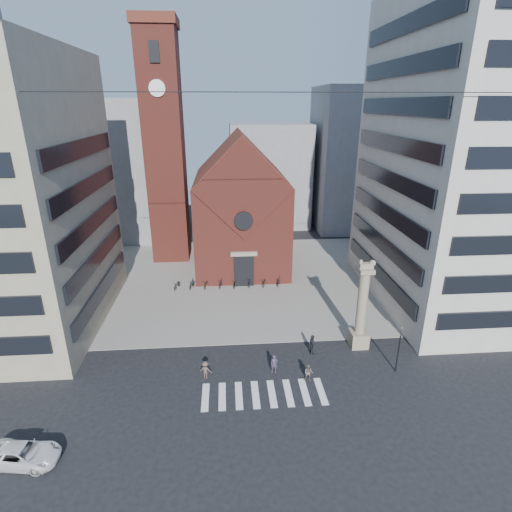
# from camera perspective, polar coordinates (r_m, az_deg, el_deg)

# --- Properties ---
(ground) EXTENTS (120.00, 120.00, 0.00)m
(ground) POSITION_cam_1_polar(r_m,az_deg,el_deg) (35.37, -0.29, -16.04)
(ground) COLOR black
(ground) RESTS_ON ground
(piazza) EXTENTS (46.00, 30.00, 0.05)m
(piazza) POSITION_cam_1_polar(r_m,az_deg,el_deg) (51.77, -1.81, -3.27)
(piazza) COLOR gray
(piazza) RESTS_ON ground
(zebra_crossing) EXTENTS (10.20, 3.20, 0.01)m
(zebra_crossing) POSITION_cam_1_polar(r_m,az_deg,el_deg) (33.07, 1.12, -19.11)
(zebra_crossing) COLOR white
(zebra_crossing) RESTS_ON ground
(church) EXTENTS (12.00, 16.65, 18.00)m
(church) POSITION_cam_1_polar(r_m,az_deg,el_deg) (54.87, -2.21, 6.95)
(church) COLOR maroon
(church) RESTS_ON ground
(campanile) EXTENTS (5.50, 5.50, 31.20)m
(campanile) POSITION_cam_1_polar(r_m,az_deg,el_deg) (56.98, -12.90, 14.91)
(campanile) COLOR maroon
(campanile) RESTS_ON ground
(building_right) EXTENTS (18.00, 22.00, 32.00)m
(building_right) POSITION_cam_1_polar(r_m,az_deg,el_deg) (48.13, 29.04, 12.14)
(building_right) COLOR beige
(building_right) RESTS_ON ground
(bg_block_left) EXTENTS (16.00, 14.00, 22.00)m
(bg_block_left) POSITION_cam_1_polar(r_m,az_deg,el_deg) (71.24, -19.40, 11.55)
(bg_block_left) COLOR gray
(bg_block_left) RESTS_ON ground
(bg_block_mid) EXTENTS (14.00, 12.00, 18.00)m
(bg_block_mid) POSITION_cam_1_polar(r_m,az_deg,el_deg) (74.61, 1.84, 11.52)
(bg_block_mid) COLOR gray
(bg_block_mid) RESTS_ON ground
(bg_block_right) EXTENTS (16.00, 14.00, 24.00)m
(bg_block_right) POSITION_cam_1_polar(r_m,az_deg,el_deg) (74.72, 14.76, 13.20)
(bg_block_right) COLOR gray
(bg_block_right) RESTS_ON ground
(lion_column) EXTENTS (1.63, 1.60, 8.68)m
(lion_column) POSITION_cam_1_polar(r_m,az_deg,el_deg) (37.86, 14.80, -7.89)
(lion_column) COLOR gray
(lion_column) RESTS_ON ground
(traffic_light) EXTENTS (0.13, 0.16, 4.30)m
(traffic_light) POSITION_cam_1_polar(r_m,az_deg,el_deg) (35.99, 19.73, -12.30)
(traffic_light) COLOR black
(traffic_light) RESTS_ON ground
(white_car) EXTENTS (4.82, 2.69, 1.27)m
(white_car) POSITION_cam_1_polar(r_m,az_deg,el_deg) (31.67, -30.37, -23.26)
(white_car) COLOR silver
(white_car) RESTS_ON ground
(pedestrian_0) EXTENTS (0.63, 0.43, 1.66)m
(pedestrian_0) POSITION_cam_1_polar(r_m,az_deg,el_deg) (34.72, 2.60, -15.15)
(pedestrian_0) COLOR #3D3449
(pedestrian_0) RESTS_ON ground
(pedestrian_1) EXTENTS (0.88, 0.78, 1.52)m
(pedestrian_1) POSITION_cam_1_polar(r_m,az_deg,el_deg) (34.15, 7.52, -16.20)
(pedestrian_1) COLOR #60564D
(pedestrian_1) RESTS_ON ground
(pedestrian_2) EXTENTS (0.53, 1.18, 1.98)m
(pedestrian_2) POSITION_cam_1_polar(r_m,az_deg,el_deg) (37.09, 8.02, -12.45)
(pedestrian_2) COLOR #25252C
(pedestrian_2) RESTS_ON ground
(pedestrian_3) EXTENTS (1.14, 0.84, 1.57)m
(pedestrian_3) POSITION_cam_1_polar(r_m,az_deg,el_deg) (34.39, -7.21, -15.83)
(pedestrian_3) COLOR #4E3C34
(pedestrian_3) RESTS_ON ground
(scooter_0) EXTENTS (1.17, 2.05, 1.02)m
(scooter_0) POSITION_cam_1_polar(r_m,az_deg,el_deg) (49.82, -11.20, -4.02)
(scooter_0) COLOR black
(scooter_0) RESTS_ON piazza
(scooter_1) EXTENTS (1.01, 1.95, 1.13)m
(scooter_1) POSITION_cam_1_polar(r_m,az_deg,el_deg) (49.61, -9.15, -3.92)
(scooter_1) COLOR black
(scooter_1) RESTS_ON piazza
(scooter_2) EXTENTS (1.17, 2.05, 1.02)m
(scooter_2) POSITION_cam_1_polar(r_m,az_deg,el_deg) (49.50, -7.08, -3.93)
(scooter_2) COLOR black
(scooter_2) RESTS_ON piazza
(scooter_3) EXTENTS (1.01, 1.95, 1.13)m
(scooter_3) POSITION_cam_1_polar(r_m,az_deg,el_deg) (49.42, -5.01, -3.82)
(scooter_3) COLOR black
(scooter_3) RESTS_ON piazza
(scooter_4) EXTENTS (1.17, 2.05, 1.02)m
(scooter_4) POSITION_cam_1_polar(r_m,az_deg,el_deg) (49.44, -2.93, -3.83)
(scooter_4) COLOR black
(scooter_4) RESTS_ON piazza
(scooter_5) EXTENTS (1.01, 1.95, 1.13)m
(scooter_5) POSITION_cam_1_polar(r_m,az_deg,el_deg) (49.49, -0.85, -3.70)
(scooter_5) COLOR black
(scooter_5) RESTS_ON piazza
(scooter_6) EXTENTS (1.17, 2.05, 1.02)m
(scooter_6) POSITION_cam_1_polar(r_m,az_deg,el_deg) (49.64, 1.22, -3.70)
(scooter_6) COLOR black
(scooter_6) RESTS_ON piazza
(scooter_7) EXTENTS (1.01, 1.95, 1.13)m
(scooter_7) POSITION_cam_1_polar(r_m,az_deg,el_deg) (49.81, 3.27, -3.57)
(scooter_7) COLOR black
(scooter_7) RESTS_ON piazza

